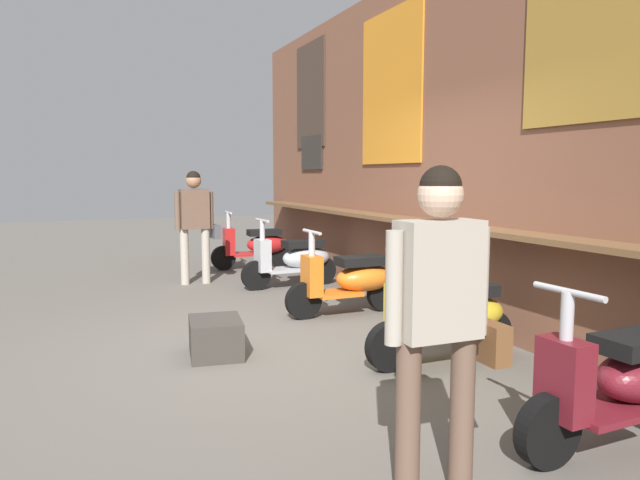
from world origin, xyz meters
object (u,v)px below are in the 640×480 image
(scooter_yellow, at_px, (450,317))
(shopper_browsing, at_px, (195,216))
(scooter_silver, at_px, (295,259))
(scooter_orange, at_px, (351,280))
(merchandise_crate, at_px, (216,337))
(shopper_with_handbag, at_px, (441,301))
(scooter_red, at_px, (258,245))
(scooter_maroon, at_px, (625,381))

(scooter_yellow, bearing_deg, shopper_browsing, -74.41)
(scooter_silver, height_order, shopper_browsing, shopper_browsing)
(scooter_orange, bearing_deg, scooter_yellow, 90.14)
(scooter_yellow, height_order, merchandise_crate, scooter_yellow)
(scooter_silver, height_order, scooter_orange, same)
(scooter_silver, relative_size, shopper_with_handbag, 0.87)
(scooter_red, relative_size, shopper_browsing, 0.87)
(scooter_red, height_order, scooter_yellow, same)
(scooter_maroon, bearing_deg, shopper_browsing, -79.88)
(scooter_silver, height_order, scooter_maroon, same)
(shopper_browsing, bearing_deg, scooter_maroon, -171.97)
(scooter_silver, bearing_deg, merchandise_crate, 54.63)
(shopper_with_handbag, bearing_deg, scooter_yellow, -35.88)
(scooter_orange, xyz_separation_m, merchandise_crate, (0.90, -1.76, -0.23))
(scooter_silver, bearing_deg, shopper_browsing, -34.05)
(scooter_orange, bearing_deg, merchandise_crate, 27.21)
(scooter_orange, relative_size, shopper_with_handbag, 0.87)
(scooter_orange, height_order, shopper_with_handbag, shopper_with_handbag)
(scooter_red, xyz_separation_m, scooter_yellow, (5.38, 0.00, 0.00))
(scooter_silver, height_order, shopper_with_handbag, shopper_with_handbag)
(shopper_browsing, relative_size, merchandise_crate, 2.97)
(scooter_silver, distance_m, shopper_browsing, 1.56)
(scooter_red, height_order, scooter_maroon, same)
(scooter_orange, relative_size, scooter_yellow, 1.00)
(shopper_with_handbag, relative_size, merchandise_crate, 2.95)
(shopper_browsing, bearing_deg, scooter_red, -54.39)
(scooter_red, xyz_separation_m, scooter_maroon, (7.04, 0.00, 0.00))
(scooter_silver, bearing_deg, scooter_orange, 88.05)
(scooter_orange, distance_m, scooter_yellow, 1.85)
(scooter_silver, xyz_separation_m, scooter_maroon, (5.28, 0.00, 0.00))
(scooter_red, height_order, merchandise_crate, scooter_red)
(scooter_red, xyz_separation_m, shopper_browsing, (0.99, -1.23, 0.59))
(scooter_orange, xyz_separation_m, shopper_with_handbag, (3.52, -1.28, 0.58))
(merchandise_crate, bearing_deg, shopper_with_handbag, 10.36)
(scooter_red, bearing_deg, merchandise_crate, 72.06)
(scooter_orange, xyz_separation_m, scooter_yellow, (1.85, 0.00, 0.00))
(scooter_red, bearing_deg, shopper_browsing, 42.76)
(scooter_yellow, bearing_deg, scooter_red, -90.02)
(scooter_red, relative_size, shopper_with_handbag, 0.87)
(scooter_orange, relative_size, scooter_maroon, 1.00)
(scooter_silver, bearing_deg, scooter_red, -91.95)
(scooter_maroon, xyz_separation_m, shopper_browsing, (-6.05, -1.23, 0.59))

